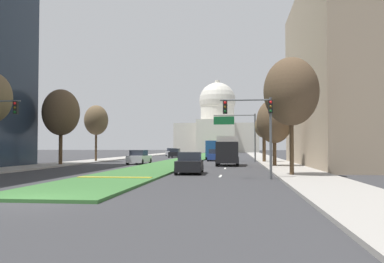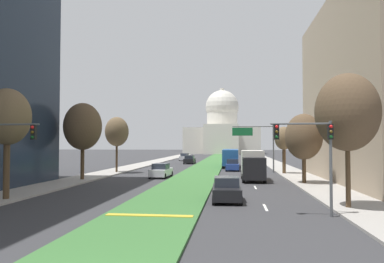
# 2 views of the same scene
# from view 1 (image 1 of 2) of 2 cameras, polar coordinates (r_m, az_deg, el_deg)

# --- Properties ---
(ground_plane) EXTENTS (302.42, 302.42, 0.00)m
(ground_plane) POSITION_cam_1_polar(r_m,az_deg,el_deg) (83.54, 1.17, -3.49)
(ground_plane) COLOR #333335
(grass_median) EXTENTS (5.19, 123.72, 0.14)m
(grass_median) POSITION_cam_1_polar(r_m,az_deg,el_deg) (76.70, 0.70, -3.57)
(grass_median) COLOR #386B33
(grass_median) RESTS_ON ground_plane
(median_curb_nose) EXTENTS (4.67, 0.50, 0.04)m
(median_curb_nose) POSITION_cam_1_polar(r_m,az_deg,el_deg) (26.20, -10.63, -6.23)
(median_curb_nose) COLOR gold
(median_curb_nose) RESTS_ON grass_median
(lane_dashes_right) EXTENTS (0.16, 39.82, 0.01)m
(lane_dashes_right) POSITION_cam_1_polar(r_m,az_deg,el_deg) (48.29, 4.94, -4.52)
(lane_dashes_right) COLOR silver
(lane_dashes_right) RESTS_ON ground_plane
(sidewalk_left) EXTENTS (4.00, 123.72, 0.15)m
(sidewalk_left) POSITION_cam_1_polar(r_m,az_deg,el_deg) (72.23, -9.54, -3.63)
(sidewalk_left) COLOR #9E9991
(sidewalk_left) RESTS_ON ground_plane
(sidewalk_right) EXTENTS (4.00, 123.72, 0.15)m
(sidewalk_right) POSITION_cam_1_polar(r_m,az_deg,el_deg) (69.60, 10.18, -3.68)
(sidewalk_right) COLOR #9E9991
(sidewalk_right) RESTS_ON ground_plane
(midrise_block_right) EXTENTS (12.12, 26.67, 19.03)m
(midrise_block_right) POSITION_cam_1_polar(r_m,az_deg,el_deg) (46.83, 22.13, 7.22)
(midrise_block_right) COLOR tan
(midrise_block_right) RESTS_ON ground_plane
(capitol_building) EXTENTS (29.34, 26.36, 26.49)m
(capitol_building) POSITION_cam_1_polar(r_m,az_deg,el_deg) (151.54, 3.52, 0.58)
(capitol_building) COLOR beige
(capitol_building) RESTS_ON ground_plane
(traffic_light_near_right) EXTENTS (3.34, 0.35, 5.20)m
(traffic_light_near_right) POSITION_cam_1_polar(r_m,az_deg,el_deg) (26.58, 8.99, 1.66)
(traffic_light_near_right) COLOR #515456
(traffic_light_near_right) RESTS_ON ground_plane
(overhead_guide_sign) EXTENTS (5.69, 0.20, 6.50)m
(overhead_guide_sign) POSITION_cam_1_polar(r_m,az_deg,el_deg) (56.14, 6.52, 0.58)
(overhead_guide_sign) COLOR #515456
(overhead_guide_sign) RESTS_ON ground_plane
(street_tree_right_near) EXTENTS (3.77, 3.77, 8.21)m
(street_tree_right_near) POSITION_cam_1_polar(r_m,az_deg,el_deg) (29.26, 13.54, 5.37)
(street_tree_right_near) COLOR #4C3823
(street_tree_right_near) RESTS_ON ground_plane
(street_tree_left_mid) EXTENTS (4.04, 4.04, 8.32)m
(street_tree_left_mid) POSITION_cam_1_polar(r_m,az_deg,el_deg) (47.31, -17.65, 2.50)
(street_tree_left_mid) COLOR #4C3823
(street_tree_left_mid) RESTS_ON ground_plane
(street_tree_right_mid) EXTENTS (3.57, 3.57, 6.87)m
(street_tree_right_mid) POSITION_cam_1_polar(r_m,az_deg,el_deg) (42.37, 11.30, 1.39)
(street_tree_right_mid) COLOR #4C3823
(street_tree_right_mid) RESTS_ON ground_plane
(street_tree_left_far) EXTENTS (3.16, 3.16, 7.55)m
(street_tree_left_far) POSITION_cam_1_polar(r_m,az_deg,el_deg) (56.30, -13.10, 1.52)
(street_tree_left_far) COLOR #4C3823
(street_tree_left_far) RESTS_ON ground_plane
(street_tree_right_far) EXTENTS (2.37, 2.37, 6.13)m
(street_tree_right_far) POSITION_cam_1_polar(r_m,az_deg,el_deg) (53.57, 9.92, 0.59)
(street_tree_right_far) COLOR #4C3823
(street_tree_right_far) RESTS_ON ground_plane
(sedan_lead_stopped) EXTENTS (2.10, 4.27, 1.65)m
(sedan_lead_stopped) POSITION_cam_1_polar(r_m,az_deg,el_deg) (31.44, -0.32, -4.44)
(sedan_lead_stopped) COLOR black
(sedan_lead_stopped) RESTS_ON ground_plane
(sedan_midblock) EXTENTS (2.09, 4.60, 1.65)m
(sedan_midblock) POSITION_cam_1_polar(r_m,az_deg,el_deg) (48.85, -7.32, -3.57)
(sedan_midblock) COLOR silver
(sedan_midblock) RESTS_ON ground_plane
(sedan_distant) EXTENTS (2.04, 4.35, 1.69)m
(sedan_distant) POSITION_cam_1_polar(r_m,az_deg,el_deg) (59.07, 3.22, -3.31)
(sedan_distant) COLOR navy
(sedan_distant) RESTS_ON ground_plane
(sedan_far_horizon) EXTENTS (2.01, 4.14, 1.68)m
(sedan_far_horizon) POSITION_cam_1_polar(r_m,az_deg,el_deg) (76.75, -2.36, -3.03)
(sedan_far_horizon) COLOR black
(sedan_far_horizon) RESTS_ON ground_plane
(sedan_very_far) EXTENTS (2.10, 4.62, 1.70)m
(sedan_very_far) POSITION_cam_1_polar(r_m,az_deg,el_deg) (89.94, -2.81, -2.88)
(sedan_very_far) COLOR #BCBCC1
(sedan_very_far) RESTS_ON ground_plane
(box_truck_delivery) EXTENTS (2.40, 6.40, 3.20)m
(box_truck_delivery) POSITION_cam_1_polar(r_m,az_deg,el_deg) (45.12, 4.96, -2.57)
(box_truck_delivery) COLOR black
(box_truck_delivery) RESTS_ON ground_plane
(city_bus) EXTENTS (2.62, 11.00, 2.95)m
(city_bus) POSITION_cam_1_polar(r_m,az_deg,el_deg) (67.47, 3.29, -2.32)
(city_bus) COLOR #1E4C8C
(city_bus) RESTS_ON ground_plane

